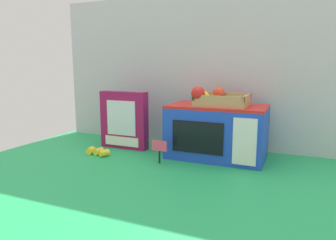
% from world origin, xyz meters
% --- Properties ---
extents(ground_plane, '(1.70, 1.70, 0.00)m').
position_xyz_m(ground_plane, '(0.00, 0.00, 0.00)').
color(ground_plane, '#219E54').
rests_on(ground_plane, ground).
extents(display_back_panel, '(1.61, 0.03, 0.78)m').
position_xyz_m(display_back_panel, '(0.00, 0.24, 0.39)').
color(display_back_panel, '#B7BABF').
rests_on(display_back_panel, ground).
extents(toy_microwave, '(0.43, 0.26, 0.24)m').
position_xyz_m(toy_microwave, '(0.15, 0.04, 0.12)').
color(toy_microwave, blue).
rests_on(toy_microwave, ground).
extents(food_groups_crate, '(0.23, 0.20, 0.09)m').
position_xyz_m(food_groups_crate, '(0.16, 0.03, 0.27)').
color(food_groups_crate, tan).
rests_on(food_groups_crate, toy_microwave).
extents(cookie_set_box, '(0.25, 0.06, 0.29)m').
position_xyz_m(cookie_set_box, '(-0.33, 0.02, 0.14)').
color(cookie_set_box, '#99144C').
rests_on(cookie_set_box, ground).
extents(price_sign, '(0.07, 0.01, 0.10)m').
position_xyz_m(price_sign, '(-0.06, -0.15, 0.07)').
color(price_sign, black).
rests_on(price_sign, ground).
extents(loose_toy_banana, '(0.13, 0.07, 0.03)m').
position_xyz_m(loose_toy_banana, '(-0.38, -0.15, 0.02)').
color(loose_toy_banana, yellow).
rests_on(loose_toy_banana, ground).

